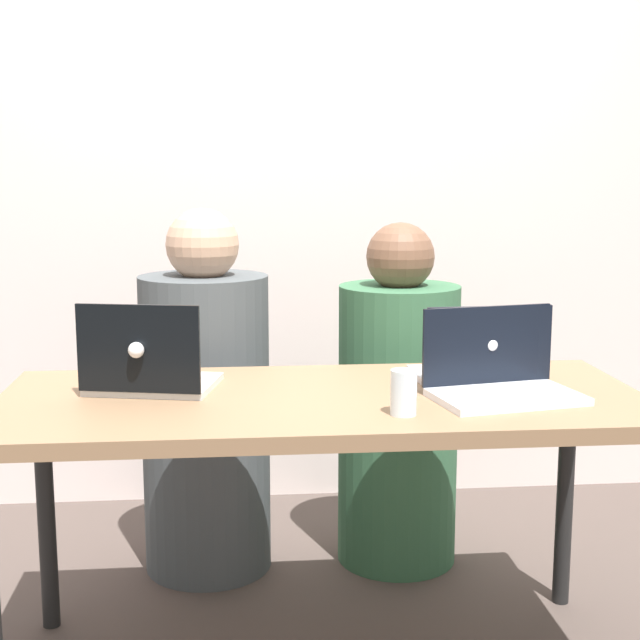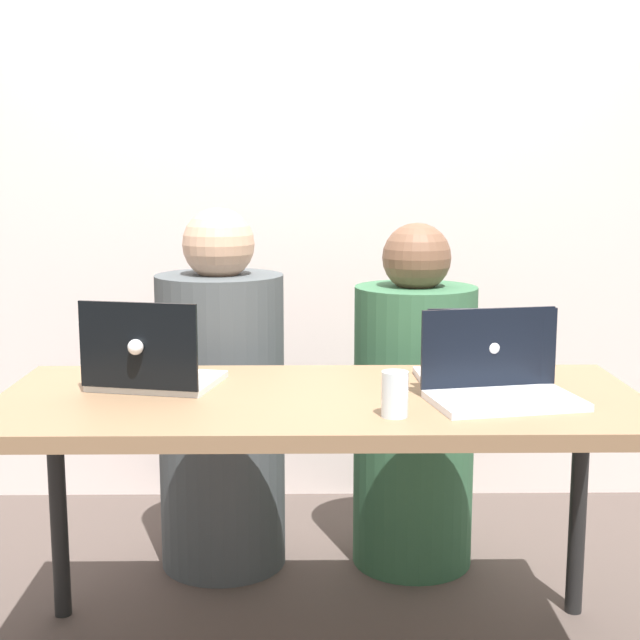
# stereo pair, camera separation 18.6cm
# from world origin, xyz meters

# --- Properties ---
(back_wall) EXTENTS (4.50, 0.10, 2.52)m
(back_wall) POSITION_xyz_m (0.00, 1.34, 1.26)
(back_wall) COLOR silver
(back_wall) RESTS_ON ground
(desk) EXTENTS (1.62, 0.70, 0.75)m
(desk) POSITION_xyz_m (0.00, 0.00, 0.68)
(desk) COLOR #886648
(desk) RESTS_ON ground
(person_on_left) EXTENTS (0.45, 0.45, 1.19)m
(person_on_left) POSITION_xyz_m (-0.32, 0.66, 0.53)
(person_on_left) COLOR #474D50
(person_on_left) RESTS_ON ground
(person_on_right) EXTENTS (0.40, 0.40, 1.14)m
(person_on_right) POSITION_xyz_m (0.32, 0.66, 0.51)
(person_on_right) COLOR #356341
(person_on_right) RESTS_ON ground
(laptop_front_right) EXTENTS (0.39, 0.29, 0.22)m
(laptop_front_right) POSITION_xyz_m (0.44, -0.06, 0.79)
(laptop_front_right) COLOR silver
(laptop_front_right) RESTS_ON desk
(laptop_back_right) EXTENTS (0.34, 0.26, 0.21)m
(laptop_back_right) POSITION_xyz_m (0.43, 0.11, 0.79)
(laptop_back_right) COLOR silver
(laptop_back_right) RESTS_ON desk
(laptop_back_left) EXTENTS (0.36, 0.31, 0.24)m
(laptop_back_left) POSITION_xyz_m (-0.44, 0.08, 0.80)
(laptop_back_left) COLOR silver
(laptop_back_left) RESTS_ON desk
(water_glass_right) EXTENTS (0.06, 0.06, 0.11)m
(water_glass_right) POSITION_xyz_m (0.17, -0.20, 0.79)
(water_glass_right) COLOR silver
(water_glass_right) RESTS_ON desk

